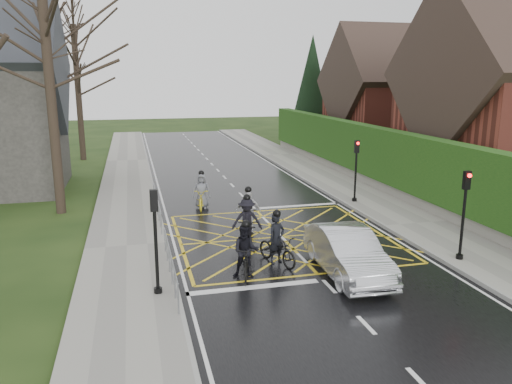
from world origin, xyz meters
name	(u,v)px	position (x,y,z in m)	size (l,w,h in m)	color
ground	(282,237)	(0.00, 0.00, 0.00)	(120.00, 120.00, 0.00)	black
road	(282,237)	(0.00, 0.00, 0.01)	(9.00, 80.00, 0.01)	black
sidewalk_right	(416,225)	(6.00, 0.00, 0.07)	(3.00, 80.00, 0.15)	gray
sidewalk_left	(127,247)	(-6.00, 0.00, 0.07)	(3.00, 80.00, 0.15)	gray
stone_wall	(385,187)	(7.75, 6.00, 0.35)	(0.50, 38.00, 0.70)	slate
hedge	(387,155)	(7.75, 6.00, 2.10)	(0.90, 38.00, 2.80)	#173E11
house_far	(394,101)	(14.75, 18.00, 4.36)	(9.80, 8.80, 10.30)	maroon
conifer	(312,91)	(10.75, 26.00, 4.99)	(4.60, 4.60, 10.00)	black
tree_near	(46,37)	(-9.00, 6.00, 7.91)	(9.24, 9.24, 11.44)	black
tree_mid	(48,34)	(-10.00, 14.00, 8.63)	(10.08, 10.08, 12.48)	black
tree_far	(76,64)	(-9.30, 22.00, 7.19)	(8.40, 8.40, 10.40)	black
railing_south	(170,259)	(-4.65, -3.50, 0.78)	(0.05, 5.04, 1.03)	slate
railing_north	(157,201)	(-4.65, 4.00, 0.79)	(0.05, 6.04, 1.03)	slate
traffic_light_ne	(356,172)	(5.10, 4.20, 1.66)	(0.24, 0.31, 3.21)	black
traffic_light_se	(463,216)	(5.10, -4.20, 1.66)	(0.24, 0.31, 3.21)	black
traffic_light_sw	(156,243)	(-5.10, -4.50, 1.66)	(0.24, 0.31, 3.21)	black
cyclist_rear	(277,246)	(-1.00, -2.74, 0.61)	(1.35, 2.06, 1.89)	black
cyclist_back	(246,256)	(-2.29, -3.69, 0.72)	(1.01, 1.96, 1.89)	black
cyclist_mid	(247,226)	(-1.52, -0.49, 0.71)	(1.27, 2.11, 1.94)	black
cyclist_front	(249,216)	(-1.16, 0.81, 0.72)	(1.10, 2.00, 1.95)	black
cyclist_lead	(202,195)	(-2.45, 5.18, 0.65)	(1.07, 2.03, 1.87)	gold
car	(347,252)	(0.93, -4.19, 0.75)	(1.59, 4.55, 1.50)	silver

